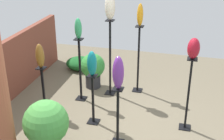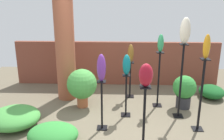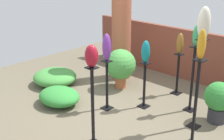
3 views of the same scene
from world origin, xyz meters
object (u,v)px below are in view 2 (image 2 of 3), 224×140
Objects in this scene: pedestal_ruby at (144,129)px; pedestal_teal at (126,97)px; art_vase_jade at (161,43)px; potted_plant_mid_left at (184,90)px; art_vase_ruby at (146,75)px; potted_plant_front_left at (82,85)px; pedestal_jade at (158,82)px; art_vase_ivory at (185,31)px; pedestal_amber at (201,98)px; brick_pillar at (65,45)px; art_vase_teal at (127,65)px; pedestal_bronze at (130,81)px; pedestal_violet at (102,108)px; art_vase_bronze at (131,53)px; pedestal_ivory at (181,84)px; art_vase_violet at (101,68)px; art_vase_amber at (207,47)px.

pedestal_ruby is 1.41× the size of pedestal_teal.
art_vase_jade reaches higher than pedestal_ruby.
pedestal_teal is 1.21× the size of potted_plant_mid_left.
art_vase_ruby is 0.38× the size of potted_plant_front_left.
art_vase_ivory is (0.38, -0.51, 1.25)m from pedestal_jade.
pedestal_amber is 1.48m from art_vase_jade.
art_vase_teal is at bearing -32.19° from brick_pillar.
art_vase_jade is (0.62, -0.50, 1.08)m from pedestal_bronze.
pedestal_violet is at bearing -150.80° from potted_plant_mid_left.
art_vase_bronze reaches higher than pedestal_bronze.
pedestal_jade is (-0.38, 0.51, -0.14)m from pedestal_ivory.
art_vase_violet is (-0.59, -1.56, 0.84)m from pedestal_bronze.
brick_pillar is 3.01m from art_vase_ruby.
art_vase_jade is at bearing -10.50° from brick_pillar.
pedestal_teal is at bearing 50.06° from pedestal_violet.
art_vase_bronze is at bearing 83.39° from art_vase_teal.
art_vase_ivory is at bearing 19.31° from pedestal_violet.
art_vase_teal reaches higher than pedestal_ruby.
art_vase_bronze is (0.59, 1.56, 0.68)m from pedestal_violet.
pedestal_teal is at bearing 159.03° from art_vase_amber.
art_vase_bronze is 0.88m from art_vase_jade.
brick_pillar is 6.22× the size of art_vase_teal.
art_vase_ruby is at bearing -81.39° from pedestal_teal.
pedestal_ruby is 3.81× the size of art_vase_ruby.
pedestal_jade is at bearing 76.57° from pedestal_ruby.
art_vase_amber is (0.27, -0.53, -0.19)m from art_vase_ivory.
pedestal_ruby is (1.68, -2.50, -0.75)m from brick_pillar.
pedestal_jade is 2.88× the size of art_vase_amber.
pedestal_ivory is at bearing -52.97° from art_vase_jade.
art_vase_amber is (0.00, 0.00, 0.99)m from pedestal_amber.
pedestal_ruby is 1.44× the size of pedestal_bronze.
pedestal_violet is (-0.47, -0.56, 0.03)m from pedestal_teal.
art_vase_ivory reaches higher than pedestal_bronze.
pedestal_bronze is 2.35m from art_vase_amber.
art_vase_violet reaches higher than art_vase_teal.
art_vase_jade is 0.52× the size of potted_plant_mid_left.
art_vase_ivory is 1.85m from art_vase_ruby.
pedestal_ruby is 1.01× the size of pedestal_jade.
pedestal_jade is at bearing 41.33° from art_vase_violet.
pedestal_violet is at bearing -179.11° from pedestal_amber.
art_vase_violet is at bearing -150.80° from potted_plant_mid_left.
art_vase_ivory is (2.56, -0.91, 0.49)m from brick_pillar.
pedestal_violet is 1.90× the size of art_vase_violet.
brick_pillar is 1.72m from art_vase_teal.
art_vase_bronze reaches higher than pedestal_ruby.
art_vase_ruby is (-0.88, -1.59, -0.37)m from art_vase_ivory.
art_vase_amber reaches higher than pedestal_amber.
art_vase_amber is at bearing 0.89° from art_vase_violet.
art_vase_amber is 1.12× the size of art_vase_jade.
art_vase_teal is 1.01m from art_vase_bronze.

